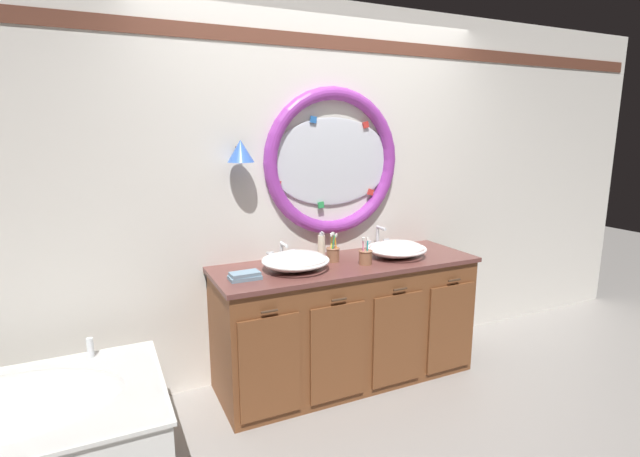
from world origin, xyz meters
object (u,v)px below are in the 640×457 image
object	(u,v)px
folded_hand_towel	(245,276)
soap_dispenser	(321,245)
toothbrush_holder_left	(333,254)
toothbrush_holder_right	(366,257)
sink_basin_left	(296,261)
bathtub	(2,448)
sink_basin_right	(397,249)

from	to	relation	value
folded_hand_towel	soap_dispenser	bearing A→B (deg)	24.64
toothbrush_holder_left	toothbrush_holder_right	size ratio (longest dim) A/B	1.13
sink_basin_left	toothbrush_holder_right	bearing A→B (deg)	-9.22
bathtub	soap_dispenser	distance (m)	2.09
sink_basin_left	sink_basin_right	bearing A→B (deg)	0.00
sink_basin_right	soap_dispenser	distance (m)	0.53
bathtub	soap_dispenser	xyz separation A→B (m)	(1.91, 0.60, 0.62)
sink_basin_right	soap_dispenser	bearing A→B (deg)	152.24
bathtub	toothbrush_holder_right	world-z (taller)	toothbrush_holder_right
bathtub	sink_basin_left	distance (m)	1.75
soap_dispenser	sink_basin_left	bearing A→B (deg)	-140.62
sink_basin_left	folded_hand_towel	distance (m)	0.36
sink_basin_right	toothbrush_holder_right	xyz separation A→B (m)	(-0.30, -0.08, -0.00)
bathtub	toothbrush_holder_right	bearing A→B (deg)	7.64
sink_basin_right	folded_hand_towel	world-z (taller)	sink_basin_right
sink_basin_left	folded_hand_towel	size ratio (longest dim) A/B	2.30
toothbrush_holder_left	folded_hand_towel	size ratio (longest dim) A/B	1.10
toothbrush_holder_right	soap_dispenser	xyz separation A→B (m)	(-0.17, 0.32, 0.03)
sink_basin_right	toothbrush_holder_right	world-z (taller)	toothbrush_holder_right
soap_dispenser	folded_hand_towel	size ratio (longest dim) A/B	0.94
sink_basin_left	soap_dispenser	xyz separation A→B (m)	(0.30, 0.25, 0.02)
sink_basin_left	toothbrush_holder_right	world-z (taller)	toothbrush_holder_right
bathtub	sink_basin_left	xyz separation A→B (m)	(1.60, 0.36, 0.60)
sink_basin_right	sink_basin_left	bearing A→B (deg)	180.00
sink_basin_right	folded_hand_towel	size ratio (longest dim) A/B	2.23
toothbrush_holder_left	soap_dispenser	xyz separation A→B (m)	(-0.01, 0.17, 0.03)
sink_basin_left	toothbrush_holder_right	xyz separation A→B (m)	(0.47, -0.08, -0.01)
toothbrush_holder_left	folded_hand_towel	xyz separation A→B (m)	(-0.66, -0.13, -0.03)
bathtub	toothbrush_holder_left	xyz separation A→B (m)	(1.91, 0.44, 0.60)
bathtub	folded_hand_towel	xyz separation A→B (m)	(1.25, 0.30, 0.57)
toothbrush_holder_right	soap_dispenser	size ratio (longest dim) A/B	1.04
bathtub	soap_dispenser	world-z (taller)	soap_dispenser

